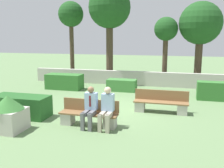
% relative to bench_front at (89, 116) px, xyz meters
% --- Properties ---
extents(ground_plane, '(60.00, 60.00, 0.00)m').
position_rel_bench_front_xyz_m(ground_plane, '(0.10, 2.09, -0.32)').
color(ground_plane, '#607F51').
extents(perimeter_wall, '(12.59, 0.30, 0.83)m').
position_rel_bench_front_xyz_m(perimeter_wall, '(0.10, 7.20, 0.10)').
color(perimeter_wall, '#B7B2A8').
rests_on(perimeter_wall, ground_plane).
extents(bench_front, '(1.91, 0.49, 0.82)m').
position_rel_bench_front_xyz_m(bench_front, '(0.00, 0.00, 0.00)').
color(bench_front, brown).
rests_on(bench_front, ground_plane).
extents(bench_left_side, '(2.04, 0.48, 0.82)m').
position_rel_bench_front_xyz_m(bench_left_side, '(2.14, 2.06, 0.00)').
color(bench_left_side, brown).
rests_on(bench_left_side, ground_plane).
extents(person_seated_man, '(0.38, 0.64, 1.30)m').
position_rel_bench_front_xyz_m(person_seated_man, '(0.09, -0.14, 0.39)').
color(person_seated_man, slate).
rests_on(person_seated_man, ground_plane).
extents(person_seated_woman, '(0.38, 0.64, 1.32)m').
position_rel_bench_front_xyz_m(person_seated_woman, '(0.65, -0.14, 0.40)').
color(person_seated_woman, '#B2A893').
rests_on(person_seated_woman, ground_plane).
extents(hedge_block_near_left, '(2.07, 0.86, 0.76)m').
position_rel_bench_front_xyz_m(hedge_block_near_left, '(-2.69, 0.25, 0.06)').
color(hedge_block_near_left, '#235623').
rests_on(hedge_block_near_left, ground_plane).
extents(hedge_block_near_right, '(1.61, 0.62, 0.84)m').
position_rel_bench_front_xyz_m(hedge_block_near_right, '(4.38, 4.62, 0.10)').
color(hedge_block_near_right, '#33702D').
rests_on(hedge_block_near_right, ground_plane).
extents(hedge_block_mid_left, '(1.97, 0.88, 0.82)m').
position_rel_bench_front_xyz_m(hedge_block_mid_left, '(-3.33, 5.11, 0.09)').
color(hedge_block_mid_left, '#33702D').
rests_on(hedge_block_mid_left, ground_plane).
extents(hedge_block_mid_right, '(1.53, 0.74, 0.62)m').
position_rel_bench_front_xyz_m(hedge_block_mid_right, '(-0.17, 5.44, -0.01)').
color(hedge_block_mid_right, '#3D7A38').
rests_on(hedge_block_mid_right, ground_plane).
extents(planter_corner_left, '(0.96, 0.96, 1.11)m').
position_rel_bench_front_xyz_m(planter_corner_left, '(-2.19, -1.08, 0.26)').
color(planter_corner_left, '#B7B2A8').
rests_on(planter_corner_left, ground_plane).
extents(tree_leftmost, '(1.63, 1.63, 5.10)m').
position_rel_bench_front_xyz_m(tree_leftmost, '(-4.18, 8.12, 3.82)').
color(tree_leftmost, '#473828').
rests_on(tree_leftmost, ground_plane).
extents(tree_center_left, '(2.55, 2.55, 5.88)m').
position_rel_bench_front_xyz_m(tree_center_left, '(-1.49, 7.77, 4.18)').
color(tree_center_left, '#473828').
rests_on(tree_center_left, ground_plane).
extents(tree_center_right, '(1.40, 1.40, 4.00)m').
position_rel_bench_front_xyz_m(tree_center_right, '(1.88, 8.07, 2.83)').
color(tree_center_right, '#473828').
rests_on(tree_center_right, ground_plane).
extents(tree_rightmost, '(2.46, 2.46, 4.85)m').
position_rel_bench_front_xyz_m(tree_rightmost, '(3.81, 8.37, 3.23)').
color(tree_rightmost, '#473828').
rests_on(tree_rightmost, ground_plane).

